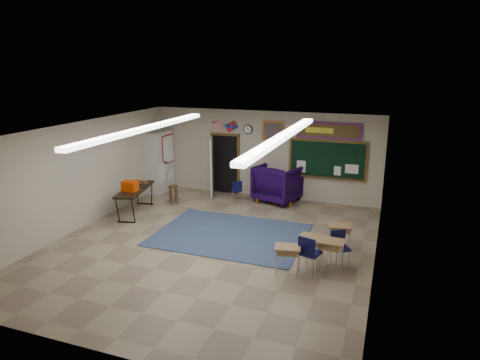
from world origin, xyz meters
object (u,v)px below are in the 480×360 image
(wingback_armchair, at_px, (278,183))
(student_desk_front_left, at_px, (311,248))
(student_desk_front_right, at_px, (340,236))
(wooden_stool, at_px, (173,195))
(folding_table, at_px, (135,200))

(wingback_armchair, xyz_separation_m, student_desk_front_left, (1.93, -4.27, -0.25))
(student_desk_front_right, height_order, wooden_stool, student_desk_front_right)
(wingback_armchair, height_order, folding_table, wingback_armchair)
(student_desk_front_right, height_order, folding_table, folding_table)
(wingback_armchair, relative_size, student_desk_front_left, 2.07)
(wingback_armchair, relative_size, student_desk_front_right, 1.99)
(wooden_stool, bearing_deg, student_desk_front_right, -18.58)
(student_desk_front_right, xyz_separation_m, folding_table, (-6.34, 0.68, 0.05))
(student_desk_front_left, relative_size, folding_table, 0.33)
(wingback_armchair, xyz_separation_m, wooden_stool, (-3.19, -1.47, -0.31))
(wingback_armchair, distance_m, folding_table, 4.71)
(wingback_armchair, xyz_separation_m, folding_table, (-3.86, -2.70, -0.18))
(student_desk_front_right, relative_size, folding_table, 0.34)
(student_desk_front_right, bearing_deg, wooden_stool, 151.41)
(student_desk_front_left, bearing_deg, student_desk_front_right, 67.82)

